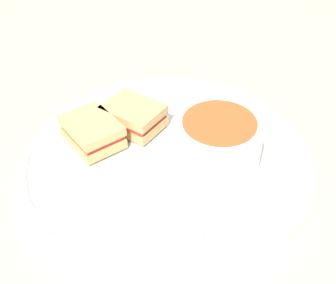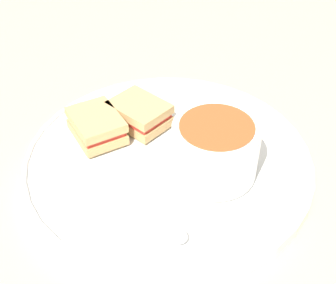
{
  "view_description": "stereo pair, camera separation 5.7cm",
  "coord_description": "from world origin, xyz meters",
  "px_view_note": "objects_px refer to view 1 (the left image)",
  "views": [
    {
      "loc": [
        -0.31,
        -0.31,
        0.41
      ],
      "look_at": [
        0.0,
        0.0,
        0.04
      ],
      "focal_mm": 50.0,
      "sensor_mm": 36.0,
      "label": 1
    },
    {
      "loc": [
        -0.27,
        -0.34,
        0.41
      ],
      "look_at": [
        0.0,
        0.0,
        0.04
      ],
      "focal_mm": 50.0,
      "sensor_mm": 36.0,
      "label": 2
    }
  ],
  "objects_px": {
    "sandwich_half_near": "(133,116)",
    "sandwich_half_far": "(92,132)",
    "soup_bowl": "(218,145)",
    "spoon": "(180,229)"
  },
  "relations": [
    {
      "from": "soup_bowl",
      "to": "sandwich_half_far",
      "type": "height_order",
      "value": "soup_bowl"
    },
    {
      "from": "soup_bowl",
      "to": "spoon",
      "type": "height_order",
      "value": "soup_bowl"
    },
    {
      "from": "soup_bowl",
      "to": "sandwich_half_far",
      "type": "distance_m",
      "value": 0.16
    },
    {
      "from": "soup_bowl",
      "to": "sandwich_half_near",
      "type": "bearing_deg",
      "value": 95.75
    },
    {
      "from": "soup_bowl",
      "to": "spoon",
      "type": "relative_size",
      "value": 0.85
    },
    {
      "from": "sandwich_half_near",
      "to": "sandwich_half_far",
      "type": "xyz_separation_m",
      "value": [
        -0.06,
        0.01,
        0.0
      ]
    },
    {
      "from": "soup_bowl",
      "to": "sandwich_half_near",
      "type": "relative_size",
      "value": 1.22
    },
    {
      "from": "soup_bowl",
      "to": "spoon",
      "type": "xyz_separation_m",
      "value": [
        -0.1,
        -0.04,
        -0.03
      ]
    },
    {
      "from": "sandwich_half_near",
      "to": "sandwich_half_far",
      "type": "bearing_deg",
      "value": 167.69
    },
    {
      "from": "spoon",
      "to": "sandwich_half_far",
      "type": "distance_m",
      "value": 0.18
    }
  ]
}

